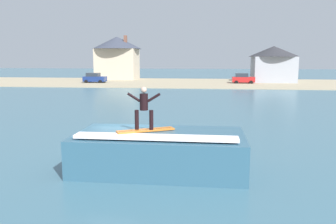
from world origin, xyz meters
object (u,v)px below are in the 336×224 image
wave_crest (160,151)px  car_far_shore (243,78)px  surfboard (146,130)px  surfer (144,106)px  house_with_chimney (117,55)px  house_gabled_white (273,62)px  car_near_shore (95,78)px

wave_crest → car_far_shore: size_ratio=1.75×
surfboard → surfer: 0.97m
wave_crest → surfboard: bearing=-142.3°
surfer → surfboard: bearing=12.2°
wave_crest → car_far_shore: bearing=80.6°
car_far_shore → house_with_chimney: (-24.77, 8.63, 4.15)m
surfboard → house_gabled_white: size_ratio=0.24×
surfer → house_gabled_white: 53.95m
house_gabled_white → car_near_shore: bearing=-170.1°
surfboard → car_near_shore: size_ratio=0.56×
surfboard → house_with_chimney: 59.05m
car_far_shore → house_gabled_white: size_ratio=0.42×
surfboard → car_far_shore: bearing=80.1°
wave_crest → surfer: bearing=-144.5°
surfboard → surfer: surfer is taller
wave_crest → house_with_chimney: bearing=106.7°
wave_crest → surfer: 2.00m
house_with_chimney → surfboard: bearing=-73.9°
surfer → car_far_shore: 48.77m
surfboard → surfer: bearing=-167.8°
house_gabled_white → car_far_shore: bearing=-145.2°
wave_crest → house_with_chimney: 58.88m
surfer → car_far_shore: surfer is taller
car_far_shore → house_with_chimney: bearing=160.8°
house_with_chimney → house_gabled_white: 30.94m
surfer → house_gabled_white: (14.23, 52.03, 1.03)m
wave_crest → car_near_shore: size_ratio=1.70×
surfboard → car_near_shore: car_near_shore is taller
wave_crest → house_with_chimney: (-16.89, 56.24, 4.31)m
car_near_shore → car_far_shore: 26.33m
surfer → car_near_shore: surfer is taller
wave_crest → car_far_shore: 48.26m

